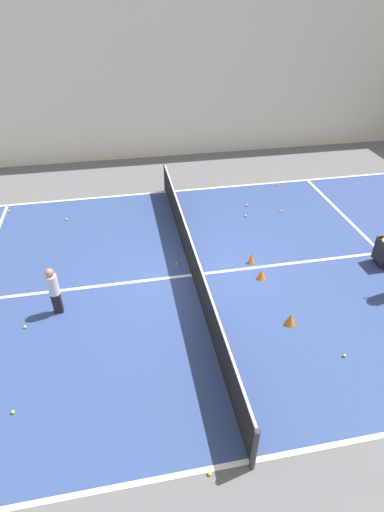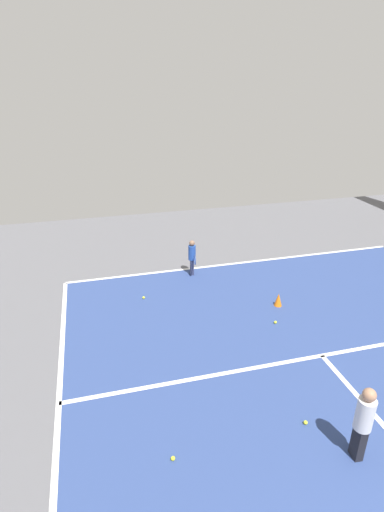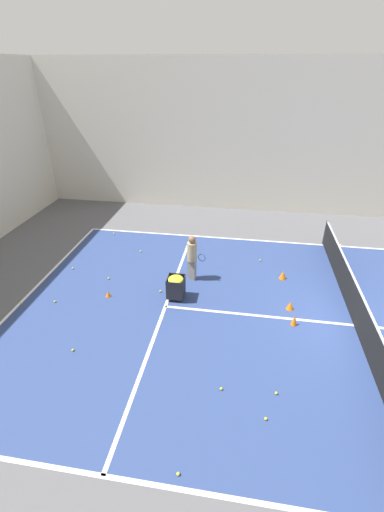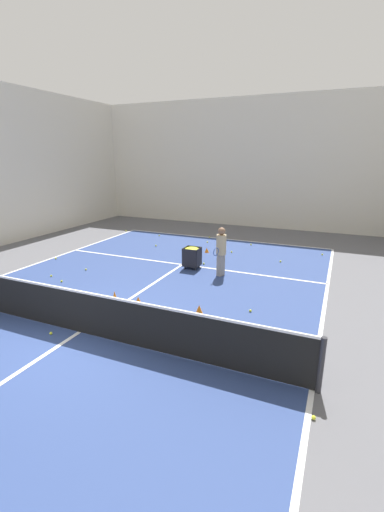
% 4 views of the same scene
% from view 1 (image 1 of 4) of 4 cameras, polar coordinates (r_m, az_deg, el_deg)
% --- Properties ---
extents(ground_plane, '(32.10, 32.10, 0.00)m').
position_cam_1_polar(ground_plane, '(10.94, 0.00, -2.76)').
color(ground_plane, '#5B5B60').
extents(court_playing_area, '(10.42, 20.78, 0.00)m').
position_cam_1_polar(court_playing_area, '(10.94, 0.00, -2.75)').
color(court_playing_area, navy).
rests_on(court_playing_area, ground).
extents(line_sideline_left, '(0.10, 20.78, 0.00)m').
position_cam_1_polar(line_sideline_left, '(15.33, -3.71, 9.12)').
color(line_sideline_left, white).
rests_on(line_sideline_left, ground).
extents(line_sideline_right, '(0.10, 20.78, 0.00)m').
position_cam_1_polar(line_sideline_right, '(7.65, 8.27, -27.02)').
color(line_sideline_right, white).
rests_on(line_sideline_right, ground).
extents(line_service_far, '(10.42, 0.10, 0.00)m').
position_cam_1_polar(line_service_far, '(13.07, 25.43, 0.43)').
color(line_service_far, white).
rests_on(line_service_far, ground).
extents(line_centre_service, '(0.10, 11.43, 0.00)m').
position_cam_1_polar(line_centre_service, '(10.94, 0.00, -2.74)').
color(line_centre_service, white).
rests_on(line_centre_service, ground).
extents(hall_enclosure_left, '(0.15, 28.40, 7.14)m').
position_cam_1_polar(hall_enclosure_left, '(17.77, -5.98, 24.80)').
color(hall_enclosure_left, silver).
rests_on(hall_enclosure_left, ground).
extents(tennis_net, '(10.72, 0.10, 1.07)m').
position_cam_1_polar(tennis_net, '(10.61, 0.00, -0.39)').
color(tennis_net, '#2D2D33').
rests_on(tennis_net, ground).
extents(child_midcourt, '(0.28, 0.28, 1.30)m').
position_cam_1_polar(child_midcourt, '(9.89, -19.18, -4.36)').
color(child_midcourt, black).
rests_on(child_midcourt, ground).
extents(training_cone_1, '(0.25, 0.25, 0.31)m').
position_cam_1_polar(training_cone_1, '(9.71, 13.89, -8.73)').
color(training_cone_1, orange).
rests_on(training_cone_1, ground).
extents(training_cone_2, '(0.24, 0.24, 0.28)m').
position_cam_1_polar(training_cone_2, '(10.90, 9.89, -2.60)').
color(training_cone_2, orange).
rests_on(training_cone_2, ground).
extents(training_cone_3, '(0.18, 0.18, 0.34)m').
position_cam_1_polar(training_cone_3, '(11.43, 8.48, -0.26)').
color(training_cone_3, orange).
rests_on(training_cone_3, ground).
extents(tennis_ball_5, '(0.07, 0.07, 0.07)m').
position_cam_1_polar(tennis_ball_5, '(11.29, -2.25, -1.20)').
color(tennis_ball_5, yellow).
rests_on(tennis_ball_5, ground).
extents(tennis_ball_7, '(0.07, 0.07, 0.07)m').
position_cam_1_polar(tennis_ball_7, '(14.24, 12.55, 6.27)').
color(tennis_ball_7, yellow).
rests_on(tennis_ball_7, ground).
extents(tennis_ball_8, '(0.07, 0.07, 0.07)m').
position_cam_1_polar(tennis_ball_8, '(8.70, -24.21, -19.66)').
color(tennis_ball_8, yellow).
rests_on(tennis_ball_8, ground).
extents(tennis_ball_9, '(0.07, 0.07, 0.07)m').
position_cam_1_polar(tennis_ball_9, '(14.43, -2.67, 7.54)').
color(tennis_ball_9, yellow).
rests_on(tennis_ball_9, ground).
extents(tennis_ball_11, '(0.07, 0.07, 0.07)m').
position_cam_1_polar(tennis_ball_11, '(9.43, 20.94, -13.14)').
color(tennis_ball_11, yellow).
rests_on(tennis_ball_11, ground).
extents(tennis_ball_12, '(0.07, 0.07, 0.07)m').
position_cam_1_polar(tennis_ball_12, '(15.28, -24.66, 5.86)').
color(tennis_ball_12, yellow).
rests_on(tennis_ball_12, ground).
extents(tennis_ball_17, '(0.07, 0.07, 0.07)m').
position_cam_1_polar(tennis_ball_17, '(10.19, -22.76, -9.33)').
color(tennis_ball_17, yellow).
rests_on(tennis_ball_17, ground).
extents(tennis_ball_21, '(0.07, 0.07, 0.07)m').
position_cam_1_polar(tennis_ball_21, '(7.47, 2.53, -28.61)').
color(tennis_ball_21, yellow).
rests_on(tennis_ball_21, ground).
extents(tennis_ball_22, '(0.07, 0.07, 0.07)m').
position_cam_1_polar(tennis_ball_22, '(16.15, 12.02, 9.94)').
color(tennis_ball_22, yellow).
rests_on(tennis_ball_22, ground).
extents(tennis_ball_23, '(0.07, 0.07, 0.07)m').
position_cam_1_polar(tennis_ball_23, '(14.05, -17.49, 5.02)').
color(tennis_ball_23, yellow).
rests_on(tennis_ball_23, ground).
extents(tennis_ball_24, '(0.07, 0.07, 0.07)m').
position_cam_1_polar(tennis_ball_24, '(14.41, 7.85, 7.19)').
color(tennis_ball_24, yellow).
rests_on(tennis_ball_24, ground).
extents(tennis_ball_25, '(0.07, 0.07, 0.07)m').
position_cam_1_polar(tennis_ball_25, '(13.74, 7.70, 5.73)').
color(tennis_ball_25, yellow).
rests_on(tennis_ball_25, ground).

